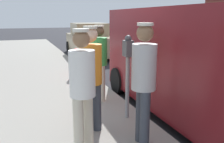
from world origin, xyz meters
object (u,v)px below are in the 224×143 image
(parked_van, at_px, (205,61))
(parked_sedan_behind, at_px, (90,41))
(parking_meter_near, at_px, (128,63))
(fire_hydrant, at_px, (77,62))
(pedestrian_in_orange, at_px, (91,74))
(pedestrian_in_green, at_px, (99,58))
(pedestrian_in_white, at_px, (82,85))
(pedestrian_in_gray, at_px, (144,78))

(parked_van, bearing_deg, parked_sedan_behind, -91.00)
(parked_sedan_behind, bearing_deg, parking_meter_near, 78.63)
(parked_sedan_behind, relative_size, fire_hydrant, 5.21)
(parking_meter_near, relative_size, parked_sedan_behind, 0.34)
(parking_meter_near, height_order, parked_van, parked_van)
(pedestrian_in_orange, bearing_deg, parked_sedan_behind, -105.87)
(parking_meter_near, relative_size, pedestrian_in_green, 0.92)
(parking_meter_near, relative_size, pedestrian_in_white, 0.90)
(pedestrian_in_orange, bearing_deg, pedestrian_in_white, 62.84)
(parked_sedan_behind, xyz_separation_m, fire_hydrant, (1.75, 4.53, -0.18))
(fire_hydrant, bearing_deg, pedestrian_in_green, 88.74)
(parking_meter_near, xyz_separation_m, pedestrian_in_orange, (0.77, 0.32, -0.06))
(parking_meter_near, distance_m, pedestrian_in_gray, 0.98)
(parking_meter_near, relative_size, pedestrian_in_gray, 0.87)
(pedestrian_in_green, relative_size, parked_sedan_behind, 0.37)
(pedestrian_in_white, distance_m, parked_sedan_behind, 9.43)
(parking_meter_near, xyz_separation_m, pedestrian_in_green, (0.16, -1.13, -0.08))
(pedestrian_in_gray, bearing_deg, parked_sedan_behind, -101.43)
(pedestrian_in_white, bearing_deg, pedestrian_in_orange, -117.16)
(parking_meter_near, xyz_separation_m, parked_van, (-1.50, 0.24, -0.03))
(pedestrian_in_white, bearing_deg, parking_meter_near, -140.91)
(pedestrian_in_gray, distance_m, parked_van, 1.85)
(pedestrian_in_green, bearing_deg, pedestrian_in_gray, 88.72)
(pedestrian_in_green, relative_size, pedestrian_in_white, 0.98)
(pedestrian_in_white, relative_size, parked_sedan_behind, 0.38)
(pedestrian_in_gray, height_order, parked_van, parked_van)
(pedestrian_in_orange, relative_size, pedestrian_in_gray, 0.97)
(parked_van, bearing_deg, pedestrian_in_green, -39.74)
(parking_meter_near, distance_m, pedestrian_in_green, 1.15)
(parking_meter_near, height_order, pedestrian_in_green, pedestrian_in_green)
(pedestrian_in_green, height_order, pedestrian_in_orange, pedestrian_in_orange)
(pedestrian_in_gray, relative_size, parked_van, 0.34)
(parking_meter_near, bearing_deg, pedestrian_in_green, -82.17)
(pedestrian_in_gray, bearing_deg, pedestrian_in_green, -91.28)
(pedestrian_in_white, distance_m, parked_van, 2.61)
(parking_meter_near, bearing_deg, pedestrian_in_gray, 78.13)
(parked_sedan_behind, bearing_deg, parked_van, 89.00)
(parked_van, distance_m, fire_hydrant, 4.26)
(fire_hydrant, bearing_deg, parked_sedan_behind, -111.10)
(pedestrian_in_green, relative_size, pedestrian_in_orange, 0.97)
(pedestrian_in_orange, bearing_deg, pedestrian_in_green, -113.00)
(pedestrian_in_orange, distance_m, parked_van, 2.27)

